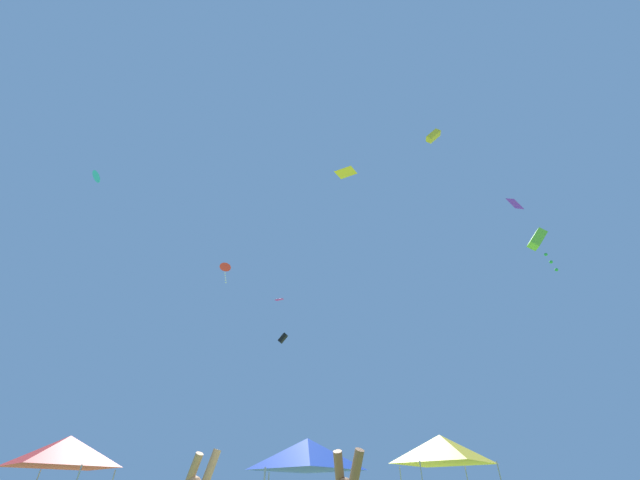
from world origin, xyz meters
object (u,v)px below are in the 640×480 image
object	(u,v)px
canopy_tent_yellow	(442,449)
kite_magenta_diamond	(279,299)
kite_red_delta	(225,267)
kite_lime_box	(538,240)
canopy_tent_blue	(307,454)
canopy_tent_red	(66,451)
kite_purple_diamond	(516,203)
kite_cyan_delta	(97,176)
kite_yellow_diamond	(345,172)
kite_yellow_box	(433,136)
kite_black_box	(283,338)

from	to	relation	value
canopy_tent_yellow	kite_magenta_diamond	size ratio (longest dim) A/B	3.37
kite_red_delta	kite_lime_box	bearing A→B (deg)	-29.99
canopy_tent_blue	canopy_tent_red	distance (m)	8.96
kite_magenta_diamond	canopy_tent_yellow	bearing A→B (deg)	-58.69
kite_red_delta	kite_purple_diamond	bearing A→B (deg)	-15.84
canopy_tent_yellow	kite_cyan_delta	xyz separation A→B (m)	(-19.21, -1.83, 14.04)
canopy_tent_blue	kite_magenta_diamond	distance (m)	23.15
kite_magenta_diamond	kite_red_delta	bearing A→B (deg)	-137.16
kite_purple_diamond	kite_yellow_diamond	world-z (taller)	kite_purple_diamond
canopy_tent_red	kite_yellow_box	world-z (taller)	kite_yellow_box
kite_black_box	kite_cyan_delta	distance (m)	18.37
canopy_tent_blue	kite_red_delta	size ratio (longest dim) A/B	1.66
kite_black_box	kite_yellow_diamond	distance (m)	16.18
kite_yellow_box	kite_black_box	bearing A→B (deg)	126.64
canopy_tent_yellow	kite_black_box	bearing A→B (deg)	123.60
kite_magenta_diamond	kite_red_delta	distance (m)	6.49
kite_black_box	kite_yellow_diamond	bearing A→B (deg)	-76.46
kite_yellow_diamond	kite_lime_box	xyz separation A→B (m)	(11.33, 1.10, -3.68)
canopy_tent_red	kite_yellow_diamond	world-z (taller)	kite_yellow_diamond
kite_yellow_box	kite_lime_box	distance (m)	10.08
canopy_tent_red	kite_yellow_box	size ratio (longest dim) A/B	2.81
canopy_tent_blue	kite_purple_diamond	bearing A→B (deg)	21.02
canopy_tent_blue	kite_yellow_diamond	bearing A→B (deg)	16.60
canopy_tent_blue	kite_red_delta	world-z (taller)	kite_red_delta
kite_purple_diamond	kite_cyan_delta	bearing A→B (deg)	-171.34
kite_cyan_delta	kite_purple_diamond	bearing A→B (deg)	8.66
kite_purple_diamond	kite_lime_box	distance (m)	9.71
canopy_tent_yellow	kite_purple_diamond	distance (m)	21.16
kite_purple_diamond	kite_yellow_box	world-z (taller)	kite_yellow_box
canopy_tent_blue	kite_lime_box	size ratio (longest dim) A/B	1.01
canopy_tent_blue	kite_cyan_delta	distance (m)	19.64
kite_lime_box	kite_cyan_delta	xyz separation A→B (m)	(-26.33, 0.30, 3.61)
canopy_tent_yellow	kite_purple_diamond	size ratio (longest dim) A/B	3.08
canopy_tent_yellow	kite_red_delta	xyz separation A→B (m)	(-13.24, 9.62, 14.82)
canopy_tent_red	kite_cyan_delta	size ratio (longest dim) A/B	3.33
canopy_tent_yellow	kite_yellow_box	distance (m)	19.72
canopy_tent_red	kite_purple_diamond	distance (m)	32.15
kite_yellow_diamond	kite_cyan_delta	distance (m)	15.06
kite_black_box	kite_yellow_box	distance (m)	20.16
kite_lime_box	kite_red_delta	bearing A→B (deg)	150.01
canopy_tent_yellow	kite_magenta_diamond	xyz separation A→B (m)	(-8.52, 14.00, 14.04)
kite_yellow_diamond	kite_lime_box	bearing A→B (deg)	5.54
canopy_tent_blue	kite_purple_diamond	xyz separation A→B (m)	(17.15, 6.59, 18.44)
kite_black_box	kite_purple_diamond	bearing A→B (deg)	-25.66
canopy_tent_red	kite_magenta_diamond	size ratio (longest dim) A/B	2.98
kite_red_delta	kite_cyan_delta	bearing A→B (deg)	-117.51
kite_magenta_diamond	canopy_tent_blue	bearing A→B (deg)	-82.63
canopy_tent_blue	kite_magenta_diamond	xyz separation A→B (m)	(-2.31, 17.83, 14.58)
kite_black_box	kite_magenta_diamond	distance (m)	5.29
kite_black_box	kite_magenta_diamond	bearing A→B (deg)	107.25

